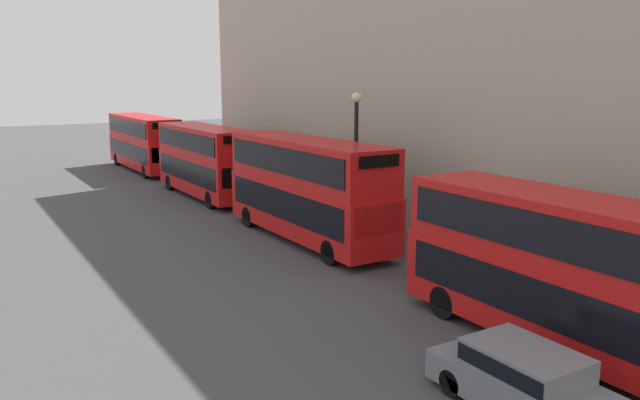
{
  "coord_description": "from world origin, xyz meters",
  "views": [
    {
      "loc": [
        -12.1,
        -4.56,
        7.16
      ],
      "look_at": [
        0.48,
        15.93,
        2.45
      ],
      "focal_mm": 35.0,
      "sensor_mm": 36.0,
      "label": 1
    }
  ],
  "objects_px": {
    "bus_trailing": "(143,141)",
    "bus_leading": "(578,270)",
    "car_dark_sedan": "(526,380)",
    "bus_second_in_queue": "(307,185)",
    "bus_third_in_queue": "(205,158)"
  },
  "relations": [
    {
      "from": "bus_second_in_queue",
      "to": "bus_trailing",
      "type": "distance_m",
      "value": 25.34
    },
    {
      "from": "bus_second_in_queue",
      "to": "car_dark_sedan",
      "type": "xyz_separation_m",
      "value": [
        -3.4,
        -15.16,
        -1.73
      ]
    },
    {
      "from": "bus_third_in_queue",
      "to": "bus_trailing",
      "type": "xyz_separation_m",
      "value": [
        0.0,
        13.15,
        -0.02
      ]
    },
    {
      "from": "bus_leading",
      "to": "bus_second_in_queue",
      "type": "xyz_separation_m",
      "value": [
        0.0,
        13.8,
        0.2
      ]
    },
    {
      "from": "bus_third_in_queue",
      "to": "car_dark_sedan",
      "type": "height_order",
      "value": "bus_third_in_queue"
    },
    {
      "from": "bus_second_in_queue",
      "to": "bus_third_in_queue",
      "type": "relative_size",
      "value": 1.04
    },
    {
      "from": "bus_trailing",
      "to": "bus_leading",
      "type": "bearing_deg",
      "value": -90.0
    },
    {
      "from": "bus_leading",
      "to": "bus_second_in_queue",
      "type": "relative_size",
      "value": 0.99
    },
    {
      "from": "bus_leading",
      "to": "bus_second_in_queue",
      "type": "height_order",
      "value": "bus_second_in_queue"
    },
    {
      "from": "car_dark_sedan",
      "to": "bus_second_in_queue",
      "type": "bearing_deg",
      "value": 77.36
    },
    {
      "from": "bus_leading",
      "to": "bus_third_in_queue",
      "type": "distance_m",
      "value": 25.99
    },
    {
      "from": "bus_leading",
      "to": "bus_trailing",
      "type": "relative_size",
      "value": 0.92
    },
    {
      "from": "bus_leading",
      "to": "bus_trailing",
      "type": "xyz_separation_m",
      "value": [
        0.0,
        39.13,
        0.05
      ]
    },
    {
      "from": "bus_leading",
      "to": "car_dark_sedan",
      "type": "distance_m",
      "value": 3.97
    },
    {
      "from": "bus_third_in_queue",
      "to": "bus_trailing",
      "type": "height_order",
      "value": "bus_third_in_queue"
    }
  ]
}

